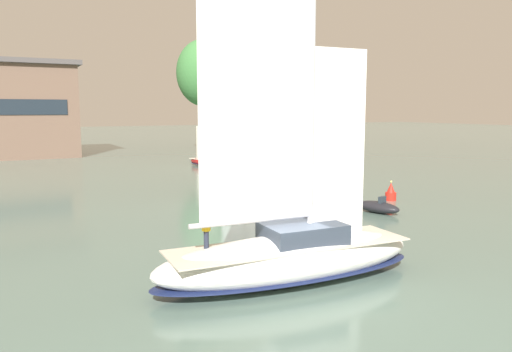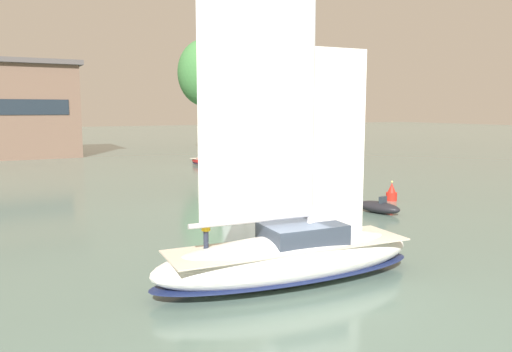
{
  "view_description": "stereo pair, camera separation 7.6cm",
  "coord_description": "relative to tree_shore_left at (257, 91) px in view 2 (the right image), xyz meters",
  "views": [
    {
      "loc": [
        -10.71,
        -17.04,
        7.14
      ],
      "look_at": [
        0.0,
        3.0,
        4.1
      ],
      "focal_mm": 35.0,
      "sensor_mm": 36.0,
      "label": 1
    },
    {
      "loc": [
        -10.64,
        -17.07,
        7.14
      ],
      "look_at": [
        0.0,
        3.0,
        4.1
      ],
      "focal_mm": 35.0,
      "sensor_mm": 36.0,
      "label": 2
    }
  ],
  "objects": [
    {
      "name": "channel_buoy",
      "position": [
        -12.81,
        -46.76,
        -9.72
      ],
      "size": [
        0.85,
        0.85,
        1.58
      ],
      "color": "red",
      "rests_on": "ground"
    },
    {
      "name": "tree_shore_right",
      "position": [
        -7.86,
        3.97,
        2.88
      ],
      "size": [
        9.17,
        9.17,
        18.87
      ],
      "color": "brown",
      "rests_on": "ground"
    },
    {
      "name": "ground_plane",
      "position": [
        -29.8,
        -58.94,
        -10.33
      ],
      "size": [
        400.0,
        400.0,
        0.0
      ],
      "primitive_type": "plane",
      "color": "slate"
    },
    {
      "name": "motor_tender",
      "position": [
        -16.96,
        -49.9,
        -9.92
      ],
      "size": [
        2.15,
        3.55,
        1.28
      ],
      "color": "black",
      "rests_on": "ground"
    },
    {
      "name": "sailboat_moored_near_marina",
      "position": [
        -16.49,
        -17.48,
        -9.6
      ],
      "size": [
        3.16,
        6.38,
        8.47
      ],
      "color": "maroon",
      "rests_on": "ground"
    },
    {
      "name": "tree_shore_left",
      "position": [
        0.0,
        0.0,
        0.0
      ],
      "size": [
        7.17,
        7.17,
        14.76
      ],
      "color": "brown",
      "rests_on": "ground"
    },
    {
      "name": "sailboat_main",
      "position": [
        -29.78,
        -58.94,
        -9.08
      ],
      "size": [
        12.01,
        4.0,
        16.26
      ],
      "color": "white",
      "rests_on": "ground"
    },
    {
      "name": "sailboat_moored_mid_channel",
      "position": [
        -21.68,
        -40.23,
        -9.39
      ],
      "size": [
        8.43,
        6.58,
        11.67
      ],
      "color": "maroon",
      "rests_on": "ground"
    }
  ]
}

